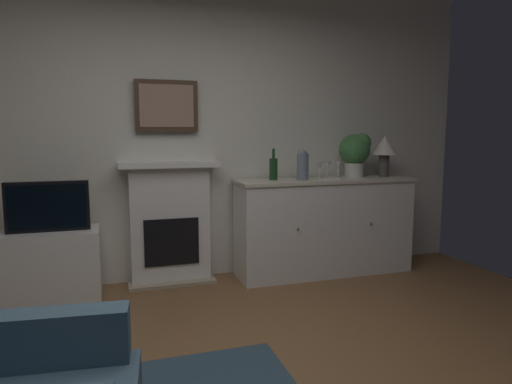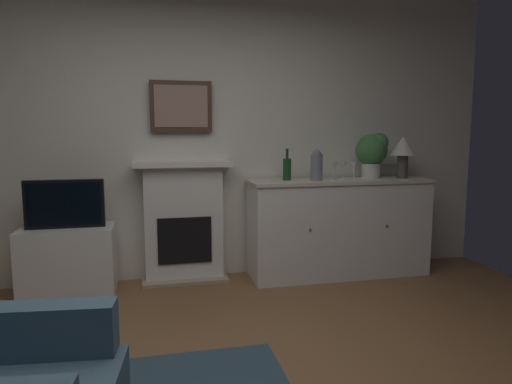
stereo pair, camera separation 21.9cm
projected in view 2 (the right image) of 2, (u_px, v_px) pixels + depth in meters
wall_rear at (190, 121)px, 4.13m from camera, size 5.92×0.06×2.93m
fireplace_unit at (184, 221)px, 4.11m from camera, size 0.87×0.30×1.10m
framed_picture at (181, 106)px, 4.02m from camera, size 0.55×0.04×0.45m
sideboard_cabinet at (339, 227)px, 4.27m from camera, size 1.72×0.49×0.92m
table_lamp at (403, 149)px, 4.32m from camera, size 0.26×0.26×0.40m
wine_bottle at (287, 169)px, 4.12m from camera, size 0.08×0.08×0.29m
wine_glass_left at (334, 167)px, 4.12m from camera, size 0.07×0.07×0.16m
wine_glass_center at (343, 166)px, 4.19m from camera, size 0.07×0.07×0.16m
wine_glass_right at (354, 166)px, 4.22m from camera, size 0.07×0.07×0.16m
vase_decorative at (317, 165)px, 4.09m from camera, size 0.11×0.11×0.28m
tv_cabinet at (68, 261)px, 3.77m from camera, size 0.75×0.42×0.57m
tv_set at (65, 204)px, 3.68m from camera, size 0.62×0.07×0.40m
potted_plant_small at (373, 151)px, 4.30m from camera, size 0.30×0.30×0.43m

